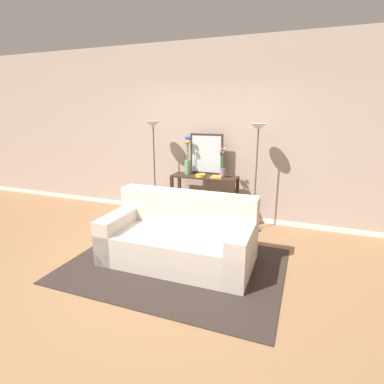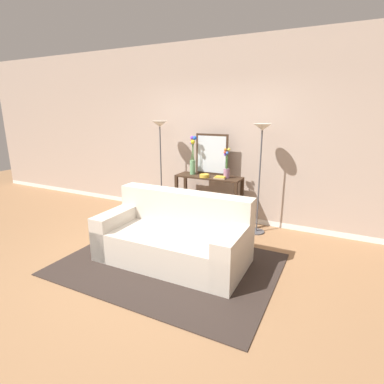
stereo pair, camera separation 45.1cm
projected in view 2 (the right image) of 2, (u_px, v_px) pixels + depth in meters
The scene contains 13 objects.
ground_plane at pixel (152, 267), 3.90m from camera, with size 16.00×16.00×0.02m, color #936B47.
back_wall at pixel (218, 133), 5.37m from camera, with size 12.00×0.15×3.09m.
area_rug at pixel (168, 264), 3.94m from camera, with size 2.71×1.96×0.01m.
couch at pixel (174, 238), 4.00m from camera, with size 1.94×0.97×0.88m.
console_table at pixel (209, 192), 5.23m from camera, with size 1.14×0.38×0.86m.
floor_lamp_left at pixel (160, 142), 5.42m from camera, with size 0.28×0.28×1.76m.
floor_lamp_right at pixel (261, 149), 4.63m from camera, with size 0.28×0.28×1.75m.
wall_mirror at pixel (212, 154), 5.22m from camera, with size 0.59×0.02×0.70m.
vase_tall_flowers at pixel (193, 158), 5.25m from camera, with size 0.12×0.12×0.66m.
vase_short_flowers at pixel (226, 167), 4.96m from camera, with size 0.12×0.11×0.50m.
fruit_bowl at pixel (204, 176), 5.06m from camera, with size 0.16×0.16×0.05m.
book_stack at pixel (220, 178), 4.97m from camera, with size 0.20×0.16×0.04m.
book_row_under_console at pixel (194, 218), 5.49m from camera, with size 0.41×0.18×0.12m.
Camera 2 is at (2.05, -2.89, 1.94)m, focal length 28.35 mm.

